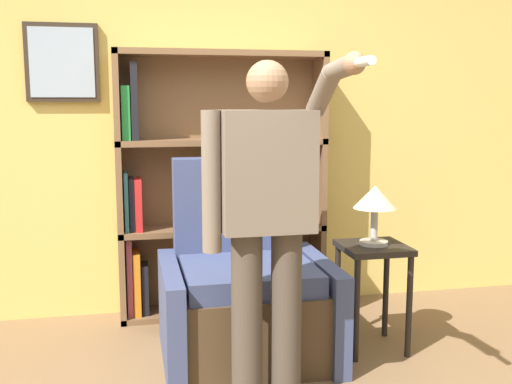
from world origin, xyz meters
TOP-DOWN VIEW (x-y plane):
  - wall_back at (-0.01, 2.03)m, footprint 8.00×0.11m
  - bookcase at (0.08, 1.88)m, footprint 1.44×0.28m
  - armchair at (0.20, 1.14)m, footprint 0.98×0.86m
  - person_standing at (0.18, 0.48)m, footprint 0.58×0.78m
  - side_table at (0.96, 1.04)m, footprint 0.38×0.38m
  - table_lamp at (0.96, 1.04)m, footprint 0.26×0.26m

SIDE VIEW (x-z plane):
  - armchair at x=0.20m, z-range -0.21..0.94m
  - side_table at x=0.96m, z-range 0.18..0.83m
  - bookcase at x=0.08m, z-range -0.02..1.82m
  - table_lamp at x=0.96m, z-range 0.73..1.09m
  - person_standing at x=0.18m, z-range 0.12..1.81m
  - wall_back at x=-0.01m, z-range 0.00..2.80m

